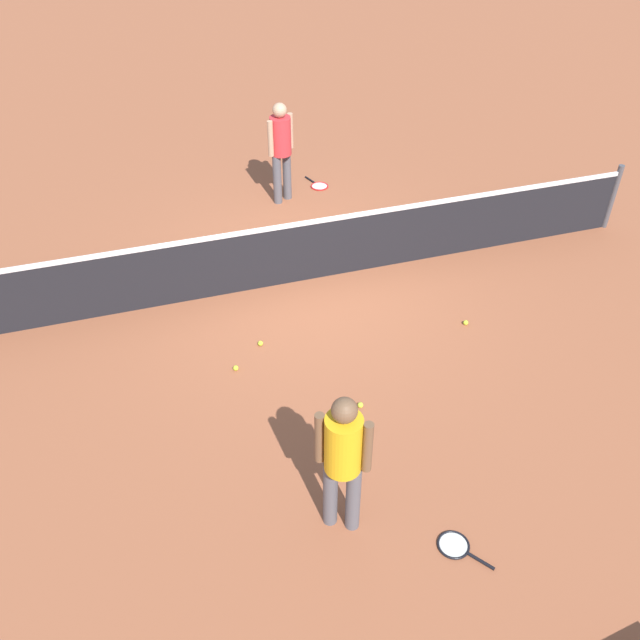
# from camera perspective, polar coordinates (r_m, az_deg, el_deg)

# --- Properties ---
(ground_plane) EXTENTS (40.00, 40.00, 0.00)m
(ground_plane) POSITION_cam_1_polar(r_m,az_deg,el_deg) (9.88, -1.19, 3.41)
(ground_plane) COLOR #9E5638
(court_net) EXTENTS (10.09, 0.09, 1.07)m
(court_net) POSITION_cam_1_polar(r_m,az_deg,el_deg) (9.60, -1.23, 5.84)
(court_net) COLOR #4C4C51
(court_net) RESTS_ON ground_plane
(player_near_side) EXTENTS (0.49, 0.47, 1.70)m
(player_near_side) POSITION_cam_1_polar(r_m,az_deg,el_deg) (6.18, 1.93, -11.23)
(player_near_side) COLOR #595960
(player_near_side) RESTS_ON ground_plane
(player_far_side) EXTENTS (0.50, 0.46, 1.70)m
(player_far_side) POSITION_cam_1_polar(r_m,az_deg,el_deg) (11.41, -3.28, 14.41)
(player_far_side) COLOR #595960
(player_far_side) RESTS_ON ground_plane
(tennis_racket_near_player) EXTENTS (0.48, 0.57, 0.03)m
(tennis_racket_near_player) POSITION_cam_1_polar(r_m,az_deg,el_deg) (6.94, 11.29, -18.05)
(tennis_racket_near_player) COLOR black
(tennis_racket_near_player) RESTS_ON ground_plane
(tennis_racket_far_player) EXTENTS (0.40, 0.61, 0.03)m
(tennis_racket_far_player) POSITION_cam_1_polar(r_m,az_deg,el_deg) (12.28, -0.12, 11.17)
(tennis_racket_far_player) COLOR red
(tennis_racket_far_player) RESTS_ON ground_plane
(tennis_ball_near_player) EXTENTS (0.07, 0.07, 0.07)m
(tennis_ball_near_player) POSITION_cam_1_polar(r_m,az_deg,el_deg) (9.24, 12.07, -0.22)
(tennis_ball_near_player) COLOR #C6E033
(tennis_ball_near_player) RESTS_ON ground_plane
(tennis_ball_by_net) EXTENTS (0.07, 0.07, 0.07)m
(tennis_ball_by_net) POSITION_cam_1_polar(r_m,az_deg,el_deg) (8.44, -7.05, -4.00)
(tennis_ball_by_net) COLOR #C6E033
(tennis_ball_by_net) RESTS_ON ground_plane
(tennis_ball_midcourt) EXTENTS (0.07, 0.07, 0.07)m
(tennis_ball_midcourt) POSITION_cam_1_polar(r_m,az_deg,el_deg) (8.75, -5.00, -1.96)
(tennis_ball_midcourt) COLOR #C6E033
(tennis_ball_midcourt) RESTS_ON ground_plane
(tennis_ball_baseline) EXTENTS (0.07, 0.07, 0.07)m
(tennis_ball_baseline) POSITION_cam_1_polar(r_m,az_deg,el_deg) (7.95, 3.40, -7.10)
(tennis_ball_baseline) COLOR #C6E033
(tennis_ball_baseline) RESTS_ON ground_plane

